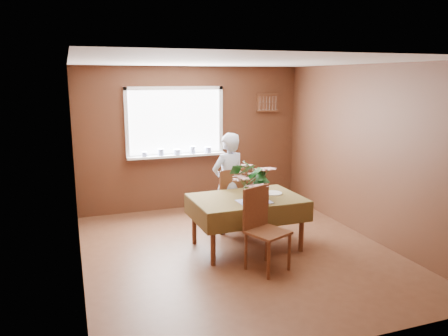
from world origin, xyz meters
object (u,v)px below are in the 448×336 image
object	(u,v)px
dining_table	(247,203)
flower_bouquet	(251,179)
chair_far	(228,197)
chair_near	(263,225)
seated_woman	(228,183)

from	to	relation	value
dining_table	flower_bouquet	bearing A→B (deg)	-97.92
dining_table	chair_far	bearing A→B (deg)	89.29
dining_table	flower_bouquet	size ratio (longest dim) A/B	2.84
flower_bouquet	dining_table	bearing A→B (deg)	83.51
chair_near	flower_bouquet	bearing A→B (deg)	61.13
chair_near	flower_bouquet	xyz separation A→B (m)	(0.05, 0.49, 0.46)
dining_table	seated_woman	world-z (taller)	seated_woman
seated_woman	flower_bouquet	distance (m)	0.90
chair_near	flower_bouquet	size ratio (longest dim) A/B	1.91
dining_table	seated_woman	bearing A→B (deg)	90.00
chair_far	seated_woman	world-z (taller)	seated_woman
dining_table	seated_woman	distance (m)	0.69
dining_table	chair_near	xyz separation A→B (m)	(-0.07, -0.67, -0.08)
chair_far	seated_woman	bearing A→B (deg)	64.61
dining_table	chair_near	size ratio (longest dim) A/B	1.48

